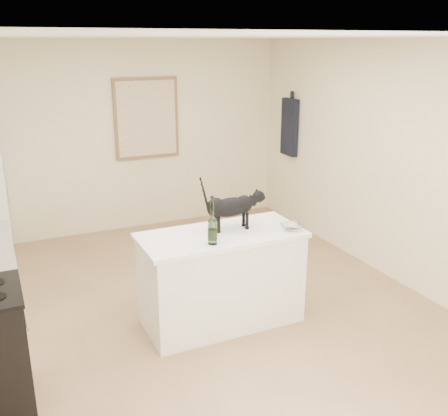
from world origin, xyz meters
TOP-DOWN VIEW (x-y plane):
  - floor at (0.00, 0.00)m, footprint 5.50×5.50m
  - ceiling at (0.00, 0.00)m, footprint 5.50×5.50m
  - wall_back at (0.00, 2.75)m, footprint 4.50×0.00m
  - wall_front at (0.00, -2.75)m, footprint 4.50×0.00m
  - wall_right at (2.25, 0.00)m, footprint 0.00×5.50m
  - island_base at (0.10, -0.20)m, footprint 1.44×0.67m
  - island_top at (0.10, -0.20)m, footprint 1.50×0.70m
  - artwork_frame at (0.30, 2.72)m, footprint 0.90×0.03m
  - artwork_canvas at (0.30, 2.70)m, footprint 0.82×0.00m
  - hanging_garment at (2.19, 2.05)m, footprint 0.08×0.34m
  - black_cat at (0.22, -0.14)m, footprint 0.57×0.21m
  - wine_bottle at (-0.08, -0.40)m, footprint 0.10×0.10m
  - glass_bowl at (0.73, -0.39)m, footprint 0.26×0.26m
  - fridge_paper at (-1.60, 2.41)m, footprint 0.02×0.13m

SIDE VIEW (x-z plane):
  - floor at x=0.00m, z-range 0.00..0.00m
  - island_base at x=0.10m, z-range 0.00..0.86m
  - island_top at x=0.10m, z-range 0.86..0.90m
  - glass_bowl at x=0.73m, z-range 0.90..0.95m
  - wine_bottle at x=-0.08m, z-range 0.90..1.28m
  - black_cat at x=0.22m, z-range 0.90..1.29m
  - fridge_paper at x=-1.60m, z-range 1.18..1.34m
  - wall_back at x=0.00m, z-range -0.95..3.55m
  - wall_front at x=0.00m, z-range -0.95..3.55m
  - wall_right at x=2.25m, z-range -1.45..4.05m
  - hanging_garment at x=2.19m, z-range 1.00..1.80m
  - artwork_frame at x=0.30m, z-range 1.00..2.10m
  - artwork_canvas at x=0.30m, z-range 1.04..2.06m
  - ceiling at x=0.00m, z-range 2.60..2.60m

